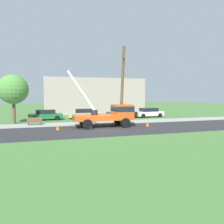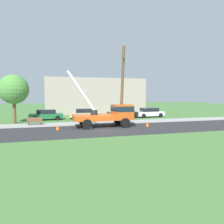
{
  "view_description": "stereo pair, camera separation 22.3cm",
  "coord_description": "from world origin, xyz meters",
  "px_view_note": "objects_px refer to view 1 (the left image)",
  "views": [
    {
      "loc": [
        -4.72,
        -19.55,
        3.36
      ],
      "look_at": [
        1.99,
        3.29,
        1.44
      ],
      "focal_mm": 33.62,
      "sensor_mm": 36.0,
      "label": 1
    },
    {
      "loc": [
        -4.5,
        -19.61,
        3.36
      ],
      "look_at": [
        1.99,
        3.29,
        1.44
      ],
      "focal_mm": 33.62,
      "sensor_mm": 36.0,
      "label": 2
    }
  ],
  "objects_px": {
    "traffic_cone_ahead": "(147,124)",
    "parked_sedan_white": "(149,112)",
    "leaning_utility_pole": "(122,86)",
    "roadside_tree_near": "(13,89)",
    "parked_sedan_tan": "(84,114)",
    "utility_truck": "(111,113)",
    "park_bench": "(34,122)",
    "parked_sedan_green": "(45,115)",
    "traffic_cone_behind": "(58,127)",
    "parked_sedan_black": "(122,113)"
  },
  "relations": [
    {
      "from": "traffic_cone_ahead",
      "to": "traffic_cone_behind",
      "type": "relative_size",
      "value": 1.0
    },
    {
      "from": "traffic_cone_behind",
      "to": "parked_sedan_green",
      "type": "bearing_deg",
      "value": 98.53
    },
    {
      "from": "traffic_cone_behind",
      "to": "parked_sedan_tan",
      "type": "height_order",
      "value": "parked_sedan_tan"
    },
    {
      "from": "utility_truck",
      "to": "parked_sedan_black",
      "type": "distance_m",
      "value": 8.84
    },
    {
      "from": "parked_sedan_black",
      "to": "roadside_tree_near",
      "type": "bearing_deg",
      "value": -170.33
    },
    {
      "from": "parked_sedan_black",
      "to": "parked_sedan_white",
      "type": "relative_size",
      "value": 0.98
    },
    {
      "from": "leaning_utility_pole",
      "to": "traffic_cone_behind",
      "type": "xyz_separation_m",
      "value": [
        -7.09,
        -1.49,
        -4.11
      ]
    },
    {
      "from": "park_bench",
      "to": "parked_sedan_white",
      "type": "bearing_deg",
      "value": 16.32
    },
    {
      "from": "leaning_utility_pole",
      "to": "roadside_tree_near",
      "type": "bearing_deg",
      "value": 158.66
    },
    {
      "from": "parked_sedan_green",
      "to": "parked_sedan_black",
      "type": "height_order",
      "value": "same"
    },
    {
      "from": "traffic_cone_behind",
      "to": "leaning_utility_pole",
      "type": "bearing_deg",
      "value": 11.89
    },
    {
      "from": "park_bench",
      "to": "traffic_cone_behind",
      "type": "bearing_deg",
      "value": -56.96
    },
    {
      "from": "park_bench",
      "to": "roadside_tree_near",
      "type": "relative_size",
      "value": 0.28
    },
    {
      "from": "leaning_utility_pole",
      "to": "traffic_cone_behind",
      "type": "relative_size",
      "value": 15.32
    },
    {
      "from": "traffic_cone_behind",
      "to": "traffic_cone_ahead",
      "type": "bearing_deg",
      "value": -1.78
    },
    {
      "from": "roadside_tree_near",
      "to": "traffic_cone_behind",
      "type": "bearing_deg",
      "value": -52.02
    },
    {
      "from": "parked_sedan_white",
      "to": "park_bench",
      "type": "xyz_separation_m",
      "value": [
        -16.21,
        -4.75,
        -0.25
      ]
    },
    {
      "from": "park_bench",
      "to": "parked_sedan_green",
      "type": "bearing_deg",
      "value": 78.37
    },
    {
      "from": "parked_sedan_green",
      "to": "parked_sedan_white",
      "type": "xyz_separation_m",
      "value": [
        15.14,
        -0.41,
        0.0
      ]
    },
    {
      "from": "parked_sedan_tan",
      "to": "roadside_tree_near",
      "type": "xyz_separation_m",
      "value": [
        -8.78,
        -3.07,
        3.32
      ]
    },
    {
      "from": "parked_sedan_tan",
      "to": "parked_sedan_white",
      "type": "xyz_separation_m",
      "value": [
        9.83,
        -0.79,
        0.0
      ]
    },
    {
      "from": "leaning_utility_pole",
      "to": "park_bench",
      "type": "xyz_separation_m",
      "value": [
        -9.48,
        2.18,
        -3.93
      ]
    },
    {
      "from": "traffic_cone_behind",
      "to": "parked_sedan_black",
      "type": "xyz_separation_m",
      "value": [
        9.55,
        8.58,
        0.43
      ]
    },
    {
      "from": "utility_truck",
      "to": "traffic_cone_behind",
      "type": "height_order",
      "value": "utility_truck"
    },
    {
      "from": "traffic_cone_ahead",
      "to": "parked_sedan_white",
      "type": "distance_m",
      "value": 9.79
    },
    {
      "from": "utility_truck",
      "to": "park_bench",
      "type": "distance_m",
      "value": 8.49
    },
    {
      "from": "parked_sedan_black",
      "to": "parked_sedan_tan",
      "type": "bearing_deg",
      "value": 173.6
    },
    {
      "from": "utility_truck",
      "to": "parked_sedan_green",
      "type": "distance_m",
      "value": 10.63
    },
    {
      "from": "leaning_utility_pole",
      "to": "parked_sedan_black",
      "type": "xyz_separation_m",
      "value": [
        2.46,
        7.09,
        -3.68
      ]
    },
    {
      "from": "parked_sedan_tan",
      "to": "parked_sedan_white",
      "type": "height_order",
      "value": "same"
    },
    {
      "from": "roadside_tree_near",
      "to": "parked_sedan_black",
      "type": "bearing_deg",
      "value": 9.67
    },
    {
      "from": "utility_truck",
      "to": "parked_sedan_white",
      "type": "height_order",
      "value": "utility_truck"
    },
    {
      "from": "traffic_cone_behind",
      "to": "parked_sedan_white",
      "type": "bearing_deg",
      "value": 31.34
    },
    {
      "from": "leaning_utility_pole",
      "to": "parked_sedan_tan",
      "type": "bearing_deg",
      "value": 111.92
    },
    {
      "from": "parked_sedan_green",
      "to": "roadside_tree_near",
      "type": "bearing_deg",
      "value": -142.15
    },
    {
      "from": "traffic_cone_ahead",
      "to": "parked_sedan_white",
      "type": "xyz_separation_m",
      "value": [
        4.45,
        8.71,
        0.43
      ]
    },
    {
      "from": "leaning_utility_pole",
      "to": "parked_sedan_black",
      "type": "bearing_deg",
      "value": 70.86
    },
    {
      "from": "roadside_tree_near",
      "to": "parked_sedan_tan",
      "type": "bearing_deg",
      "value": 19.26
    },
    {
      "from": "parked_sedan_black",
      "to": "roadside_tree_near",
      "type": "relative_size",
      "value": 0.77
    },
    {
      "from": "utility_truck",
      "to": "parked_sedan_tan",
      "type": "distance_m",
      "value": 8.63
    },
    {
      "from": "utility_truck",
      "to": "leaning_utility_pole",
      "type": "distance_m",
      "value": 3.45
    },
    {
      "from": "traffic_cone_ahead",
      "to": "traffic_cone_behind",
      "type": "distance_m",
      "value": 9.38
    },
    {
      "from": "traffic_cone_behind",
      "to": "parked_sedan_green",
      "type": "relative_size",
      "value": 0.12
    },
    {
      "from": "parked_sedan_tan",
      "to": "traffic_cone_behind",
      "type": "bearing_deg",
      "value": -113.44
    },
    {
      "from": "parked_sedan_tan",
      "to": "roadside_tree_near",
      "type": "relative_size",
      "value": 0.78
    },
    {
      "from": "parked_sedan_green",
      "to": "parked_sedan_tan",
      "type": "xyz_separation_m",
      "value": [
        5.31,
        0.38,
        0.0
      ]
    },
    {
      "from": "parked_sedan_green",
      "to": "park_bench",
      "type": "bearing_deg",
      "value": -101.63
    },
    {
      "from": "parked_sedan_black",
      "to": "leaning_utility_pole",
      "type": "bearing_deg",
      "value": -109.14
    },
    {
      "from": "parked_sedan_white",
      "to": "park_bench",
      "type": "relative_size",
      "value": 2.82
    },
    {
      "from": "traffic_cone_behind",
      "to": "parked_sedan_black",
      "type": "relative_size",
      "value": 0.13
    }
  ]
}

